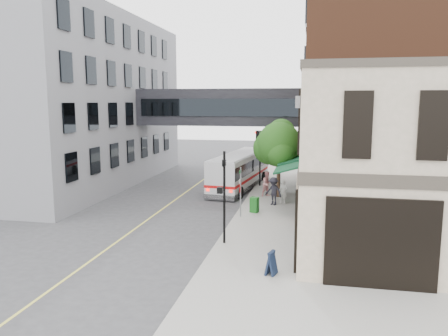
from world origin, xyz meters
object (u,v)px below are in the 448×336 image
at_px(pedestrian_b, 267,184).
at_px(pedestrian_a, 283,192).
at_px(newspaper_box, 254,205).
at_px(pedestrian_c, 274,191).
at_px(bus, 240,169).
at_px(sandwich_board, 271,263).

bearing_deg(pedestrian_b, pedestrian_a, -93.13).
bearing_deg(pedestrian_b, newspaper_box, -128.85).
height_order(pedestrian_a, pedestrian_c, pedestrian_c).
distance_m(pedestrian_a, newspaper_box, 3.19).
bearing_deg(pedestrian_c, pedestrian_b, 131.14).
relative_size(bus, pedestrian_c, 5.66).
bearing_deg(bus, sandwich_board, -76.92).
relative_size(pedestrian_c, sandwich_board, 1.95).
distance_m(pedestrian_a, sandwich_board, 12.46).
xyz_separation_m(bus, sandwich_board, (4.14, -17.81, -0.93)).
relative_size(pedestrian_b, newspaper_box, 1.93).
xyz_separation_m(pedestrian_a, pedestrian_c, (-0.59, -0.56, 0.13)).
xyz_separation_m(pedestrian_b, sandwich_board, (1.58, -14.48, -0.44)).
height_order(pedestrian_a, sandwich_board, pedestrian_a).
height_order(pedestrian_a, pedestrian_b, pedestrian_b).
bearing_deg(newspaper_box, pedestrian_b, 102.45).
distance_m(pedestrian_a, pedestrian_c, 0.82).
xyz_separation_m(bus, newspaper_box, (2.22, -8.11, -0.93)).
height_order(pedestrian_b, sandwich_board, pedestrian_b).
bearing_deg(pedestrian_a, bus, 144.26).
xyz_separation_m(newspaper_box, sandwich_board, (1.92, -9.70, 0.00)).
xyz_separation_m(pedestrian_c, newspaper_box, (-1.00, -2.19, -0.46)).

